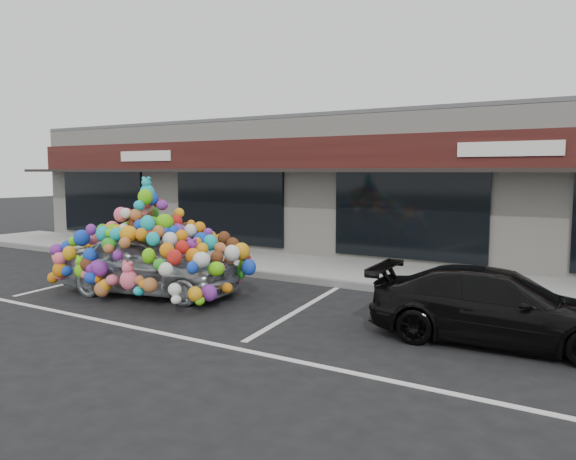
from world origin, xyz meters
The scene contains 9 objects.
ground centered at (0.00, 0.00, 0.00)m, with size 90.00×90.00×0.00m, color black.
shop_building centered at (0.00, 8.44, 2.16)m, with size 24.00×7.20×4.31m.
sidewalk centered at (0.00, 4.00, 0.07)m, with size 26.00×3.00×0.15m, color gray.
kerb centered at (0.00, 2.50, 0.07)m, with size 26.00×0.18×0.16m, color slate.
parking_stripe_left centered at (-3.20, 0.20, 0.00)m, with size 0.12×4.40×0.01m, color silver.
parking_stripe_mid centered at (2.80, 0.20, 0.00)m, with size 0.12×4.40×0.01m, color silver.
lane_line centered at (2.00, -2.30, 0.00)m, with size 14.00×0.12×0.01m, color silver.
toy_car centered at (-0.61, -0.30, 0.82)m, with size 2.83×4.42×2.41m.
black_sedan centered at (6.43, 0.06, 0.56)m, with size 3.89×1.58×1.13m, color black.
Camera 1 is at (8.14, -8.75, 2.63)m, focal length 35.00 mm.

